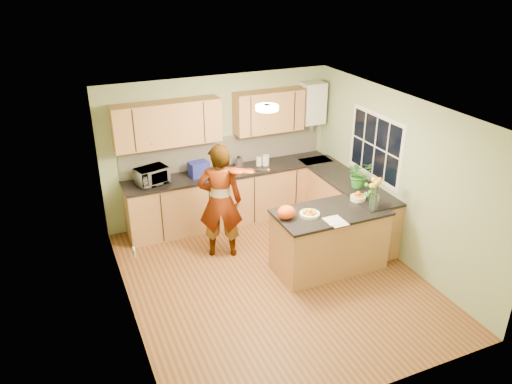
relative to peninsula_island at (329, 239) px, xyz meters
name	(u,v)px	position (x,y,z in m)	size (l,w,h in m)	color
floor	(274,280)	(-0.89, 0.00, -0.47)	(4.50, 4.50, 0.00)	brown
ceiling	(277,111)	(-0.89, 0.00, 2.03)	(4.00, 4.50, 0.02)	white
wall_back	(219,148)	(-0.89, 2.25, 0.78)	(4.00, 0.02, 2.50)	#98AD7C
wall_front	(376,297)	(-0.89, -2.25, 0.78)	(4.00, 0.02, 2.50)	#98AD7C
wall_left	(124,231)	(-2.89, 0.00, 0.78)	(0.02, 4.50, 2.50)	#98AD7C
wall_right	(398,178)	(1.11, 0.00, 0.78)	(0.02, 4.50, 2.50)	#98AD7C
back_counter	(232,195)	(-0.79, 1.95, 0.00)	(3.64, 0.62, 0.94)	#A46F41
right_counter	(345,205)	(0.81, 0.85, 0.00)	(0.62, 2.24, 0.94)	#A46F41
splashback	(225,151)	(-0.79, 2.23, 0.73)	(3.60, 0.02, 0.52)	beige
upper_cabinets	(211,118)	(-1.06, 2.08, 1.38)	(3.20, 0.34, 0.70)	#A46F41
boiler	(313,103)	(0.81, 2.09, 1.43)	(0.40, 0.30, 0.86)	white
window_right	(375,146)	(1.11, 0.60, 1.08)	(0.01, 1.30, 1.05)	white
light_switch	(134,252)	(-2.87, -0.60, 0.83)	(0.02, 0.09, 0.09)	white
ceiling_lamp	(267,108)	(-0.89, 0.30, 1.99)	(0.30, 0.30, 0.07)	#FFEABF
peninsula_island	(329,239)	(0.00, 0.00, 0.00)	(1.62, 0.83, 0.93)	#A46F41
fruit_dish	(310,213)	(-0.35, 0.00, 0.50)	(0.28, 0.28, 0.10)	#F1E9C1
orange_bowl	(358,197)	(0.55, 0.15, 0.52)	(0.23, 0.23, 0.13)	#F1E9C1
flower_vase	(376,186)	(0.60, -0.18, 0.82)	(0.29, 0.29, 0.53)	silver
orange_bag	(286,212)	(-0.69, 0.05, 0.56)	(0.26, 0.22, 0.20)	#E74C13
papers	(336,221)	(-0.10, -0.30, 0.47)	(0.23, 0.32, 0.01)	silver
violinist	(220,201)	(-1.33, 0.97, 0.44)	(0.66, 0.43, 1.81)	tan
violin	(237,171)	(-1.13, 0.75, 0.98)	(0.61, 0.24, 0.12)	#551505
microwave	(152,176)	(-2.13, 1.94, 0.61)	(0.49, 0.33, 0.27)	white
blue_box	(199,169)	(-1.35, 1.94, 0.60)	(0.31, 0.22, 0.25)	navy
kettle	(239,162)	(-0.63, 1.98, 0.58)	(0.14, 0.14, 0.26)	#B2B2B6
jar_cream	(259,161)	(-0.26, 1.97, 0.55)	(0.10, 0.10, 0.15)	#F1E9C1
jar_white	(266,160)	(-0.15, 1.94, 0.56)	(0.12, 0.12, 0.18)	white
potted_plant	(359,174)	(0.81, 0.53, 0.69)	(0.39, 0.34, 0.44)	#2E7E2A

